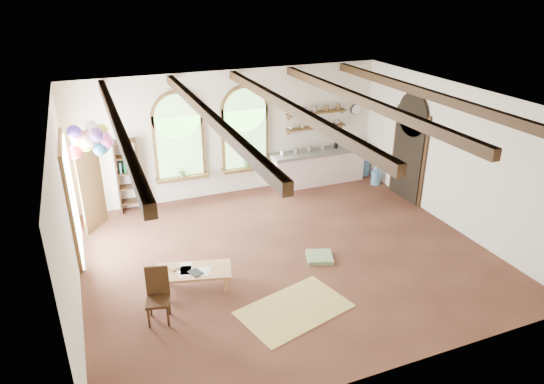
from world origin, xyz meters
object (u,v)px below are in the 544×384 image
side_chair (159,306)px  balloon_cluster (91,140)px  kitchen_counter (318,167)px  coffee_table (194,272)px

side_chair → balloon_cluster: 3.67m
kitchen_counter → coffee_table: 5.66m
kitchen_counter → coffee_table: (-4.34, -3.64, -0.14)m
side_chair → balloon_cluster: (-0.61, 2.98, 2.06)m
kitchen_counter → side_chair: (-5.09, -4.32, -0.20)m
kitchen_counter → coffee_table: bearing=-140.0°
coffee_table → side_chair: (-0.75, -0.69, -0.06)m
kitchen_counter → side_chair: side_chair is taller
balloon_cluster → coffee_table: bearing=-59.2°
coffee_table → side_chair: bearing=-137.6°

